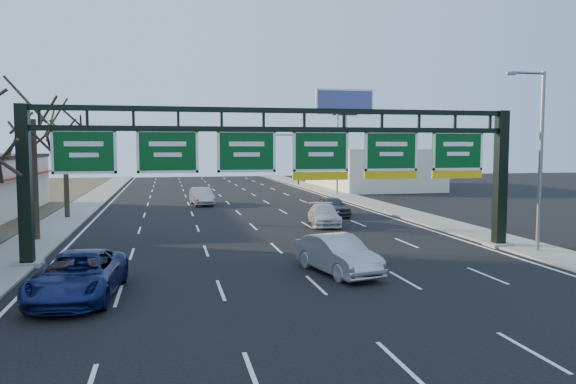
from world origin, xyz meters
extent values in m
plane|color=black|center=(0.00, 0.00, 0.00)|extent=(160.00, 160.00, 0.00)
cube|color=gray|center=(-12.80, 20.00, 0.06)|extent=(3.00, 120.00, 0.12)
cube|color=gray|center=(12.80, 20.00, 0.06)|extent=(3.00, 120.00, 0.12)
cube|color=white|center=(0.00, 20.00, 0.01)|extent=(21.60, 120.00, 0.01)
cube|color=black|center=(-11.70, 8.00, 3.60)|extent=(0.55, 0.55, 7.20)
cube|color=gray|center=(-11.70, 8.00, 0.10)|extent=(1.20, 1.20, 0.20)
cube|color=black|center=(11.70, 8.00, 3.60)|extent=(0.55, 0.55, 7.20)
cube|color=gray|center=(11.70, 8.00, 0.10)|extent=(1.20, 1.20, 0.20)
cube|color=black|center=(0.00, 8.00, 7.05)|extent=(23.40, 0.25, 0.25)
cube|color=black|center=(0.00, 8.00, 6.15)|extent=(23.40, 0.25, 0.25)
cube|color=#054717|center=(-9.17, 8.00, 5.10)|extent=(2.80, 0.10, 2.00)
cube|color=#054717|center=(-5.50, 8.00, 5.10)|extent=(2.80, 0.10, 2.00)
cube|color=#054717|center=(-1.83, 8.00, 5.10)|extent=(2.80, 0.10, 2.00)
cube|color=#054717|center=(1.83, 8.00, 5.10)|extent=(2.80, 0.10, 2.00)
cube|color=yellow|center=(1.83, 8.00, 3.88)|extent=(2.80, 0.10, 0.40)
cube|color=#054717|center=(5.50, 8.00, 5.10)|extent=(2.80, 0.10, 2.00)
cube|color=yellow|center=(5.50, 8.00, 3.88)|extent=(2.80, 0.10, 0.40)
cube|color=#054717|center=(9.17, 8.00, 5.10)|extent=(2.80, 0.10, 2.00)
cube|color=yellow|center=(9.17, 8.00, 3.88)|extent=(2.80, 0.10, 0.40)
cube|color=maroon|center=(-16.40, 29.00, 3.00)|extent=(1.20, 18.00, 0.40)
cube|color=beige|center=(20.00, 50.00, 2.50)|extent=(12.00, 20.00, 5.00)
cylinder|color=#2F251A|center=(-12.80, 15.00, 3.54)|extent=(0.36, 0.36, 6.84)
cylinder|color=#2F251A|center=(-12.80, 25.00, 3.35)|extent=(0.36, 0.36, 6.46)
cylinder|color=slate|center=(12.60, 6.00, 4.62)|extent=(0.20, 0.20, 9.00)
cylinder|color=slate|center=(11.70, 6.00, 9.02)|extent=(1.80, 0.12, 0.12)
cube|color=slate|center=(10.80, 6.00, 8.97)|extent=(0.50, 0.22, 0.15)
cylinder|color=slate|center=(12.60, 40.00, 4.62)|extent=(0.20, 0.20, 9.00)
cylinder|color=slate|center=(11.70, 40.00, 9.02)|extent=(1.80, 0.12, 0.12)
cube|color=slate|center=(10.80, 40.00, 8.97)|extent=(0.50, 0.22, 0.15)
cylinder|color=slate|center=(15.00, 45.00, 4.50)|extent=(0.50, 0.50, 9.00)
cube|color=slate|center=(15.00, 45.00, 9.00)|extent=(3.00, 0.30, 0.20)
cube|color=white|center=(15.00, 45.00, 10.50)|extent=(7.00, 0.30, 3.00)
cube|color=#424584|center=(15.00, 44.80, 10.50)|extent=(6.60, 0.05, 2.60)
cylinder|color=black|center=(11.80, 55.00, 3.50)|extent=(0.18, 0.18, 7.00)
cylinder|color=black|center=(8.00, 55.00, 6.80)|extent=(7.60, 0.14, 0.14)
imported|color=black|center=(6.00, 55.00, 6.00)|extent=(0.20, 0.20, 1.00)
imported|color=black|center=(2.00, 55.00, 6.00)|extent=(0.54, 0.54, 1.62)
imported|color=navy|center=(-8.68, 1.97, 0.81)|extent=(3.20, 6.02, 1.61)
imported|color=#9E9DA1|center=(1.40, 3.72, 0.80)|extent=(2.78, 5.11, 1.60)
imported|color=silver|center=(4.78, 17.68, 0.70)|extent=(2.71, 5.07, 1.40)
imported|color=#3C3F41|center=(6.73, 22.40, 0.76)|extent=(2.10, 4.57, 1.52)
imported|color=#A3A2A7|center=(-2.50, 32.71, 0.78)|extent=(2.12, 4.88, 1.56)
camera|label=1|loc=(-5.55, -18.58, 5.36)|focal=35.00mm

